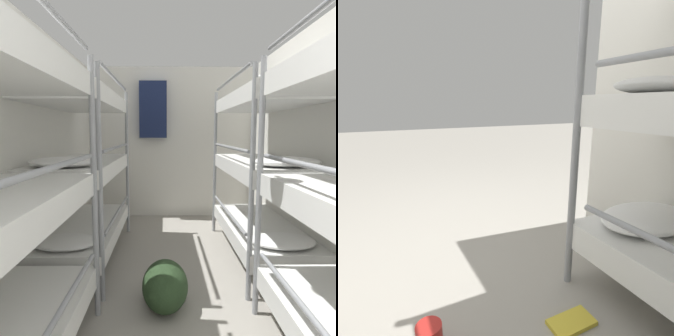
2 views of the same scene
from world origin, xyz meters
TOP-DOWN VIEW (x-y plane):
  - ground_plane at (0.00, 0.00)m, footprint 20.00×20.00m
  - floor_book at (-0.42, 0.85)m, footprint 0.23×0.13m

SIDE VIEW (x-z plane):
  - ground_plane at x=0.00m, z-range 0.00..0.00m
  - floor_book at x=-0.42m, z-range 0.00..0.02m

